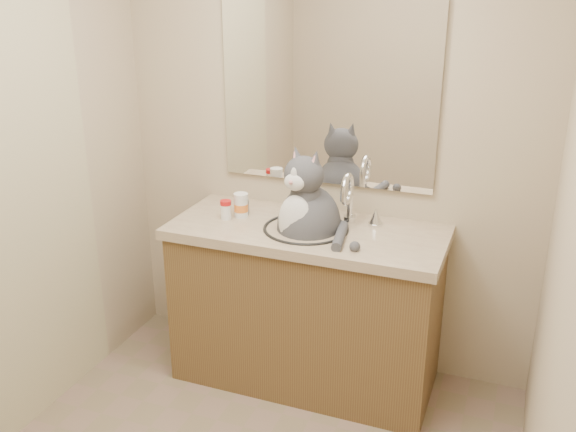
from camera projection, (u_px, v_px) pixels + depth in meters
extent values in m
cube|color=tan|center=(327.00, 143.00, 3.24)|extent=(2.20, 0.01, 2.40)
cube|color=tan|center=(569.00, 284.00, 1.77)|extent=(0.01, 2.50, 2.40)
cube|color=brown|center=(306.00, 309.00, 3.27)|extent=(1.30, 0.55, 0.80)
cube|color=tan|center=(307.00, 232.00, 3.12)|extent=(1.34, 0.59, 0.05)
torus|color=black|center=(306.00, 229.00, 3.09)|extent=(0.42, 0.42, 0.02)
ellipsoid|color=white|center=(306.00, 243.00, 3.12)|extent=(0.40, 0.40, 0.15)
cylinder|color=silver|center=(350.00, 203.00, 3.15)|extent=(0.03, 0.03, 0.18)
torus|color=silver|center=(347.00, 189.00, 3.06)|extent=(0.03, 0.16, 0.16)
cone|color=silver|center=(376.00, 215.00, 3.12)|extent=(0.06, 0.06, 0.08)
cube|color=white|center=(327.00, 95.00, 3.13)|extent=(1.10, 0.02, 0.90)
ellipsoid|color=#49494E|center=(309.00, 228.00, 3.11)|extent=(0.39, 0.41, 0.42)
ellipsoid|color=silver|center=(296.00, 222.00, 3.00)|extent=(0.19, 0.14, 0.26)
ellipsoid|color=#49494E|center=(304.00, 175.00, 2.98)|extent=(0.23, 0.21, 0.18)
ellipsoid|color=silver|center=(294.00, 182.00, 2.92)|extent=(0.11, 0.07, 0.08)
sphere|color=#D88C8C|center=(291.00, 182.00, 2.90)|extent=(0.02, 0.02, 0.02)
cone|color=#49494E|center=(296.00, 155.00, 2.99)|extent=(0.09, 0.08, 0.09)
cone|color=#49494E|center=(315.00, 158.00, 2.93)|extent=(0.09, 0.08, 0.09)
cylinder|color=#49494E|center=(340.00, 236.00, 2.96)|extent=(0.09, 0.28, 0.05)
cylinder|color=white|center=(226.00, 212.00, 3.21)|extent=(0.07, 0.07, 0.07)
cylinder|color=red|center=(226.00, 203.00, 3.19)|extent=(0.07, 0.07, 0.02)
cylinder|color=white|center=(241.00, 207.00, 3.23)|extent=(0.07, 0.07, 0.10)
cylinder|color=orange|center=(241.00, 207.00, 3.23)|extent=(0.07, 0.07, 0.04)
cylinder|color=white|center=(241.00, 196.00, 3.21)|extent=(0.07, 0.07, 0.02)
cylinder|color=slate|center=(244.00, 207.00, 3.27)|extent=(0.05, 0.05, 0.08)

